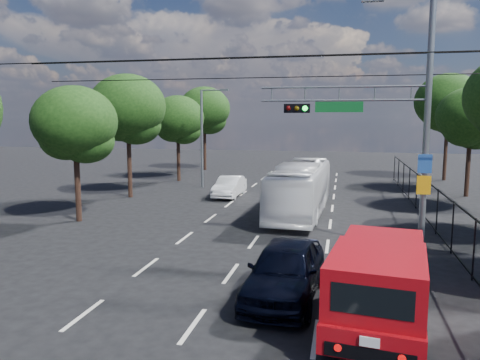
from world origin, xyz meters
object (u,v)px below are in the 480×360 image
(red_pickup, at_px, (379,281))
(navy_hatchback, at_px, (285,270))
(signal_mast, at_px, (393,114))
(white_van, at_px, (230,187))
(white_bus, at_px, (301,188))

(red_pickup, xyz_separation_m, navy_hatchback, (-2.46, 1.31, -0.32))
(signal_mast, bearing_deg, navy_hatchback, -120.10)
(navy_hatchback, xyz_separation_m, white_van, (-5.60, 16.23, -0.15))
(signal_mast, distance_m, navy_hatchback, 7.91)
(signal_mast, relative_size, navy_hatchback, 2.00)
(signal_mast, distance_m, red_pickup, 8.14)
(signal_mast, bearing_deg, red_pickup, -96.70)
(white_bus, relative_size, white_van, 2.47)
(white_bus, height_order, white_van, white_bus)
(red_pickup, distance_m, white_van, 19.31)
(white_bus, distance_m, white_van, 6.70)
(red_pickup, relative_size, white_bus, 0.60)
(signal_mast, height_order, white_bus, signal_mast)
(navy_hatchback, relative_size, white_van, 1.20)
(red_pickup, bearing_deg, white_bus, 103.29)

